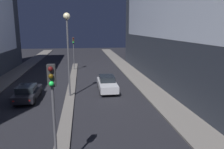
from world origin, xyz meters
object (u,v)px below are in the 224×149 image
(traffic_light_near, at_px, (53,96))
(car_right_lane, at_px, (107,84))
(traffic_light_mid, at_px, (73,46))
(street_lamp, at_px, (67,36))
(car_left_lane, at_px, (28,92))

(traffic_light_near, distance_m, car_right_lane, 13.90)
(traffic_light_mid, xyz_separation_m, car_right_lane, (3.75, -11.82, -2.95))
(car_right_lane, bearing_deg, traffic_light_near, -106.02)
(traffic_light_mid, bearing_deg, street_lamp, -90.00)
(traffic_light_near, height_order, street_lamp, street_lamp)
(street_lamp, distance_m, car_left_lane, 6.31)
(traffic_light_mid, height_order, street_lamp, street_lamp)
(car_left_lane, xyz_separation_m, car_right_lane, (7.50, 1.97, 0.05))
(traffic_light_near, bearing_deg, car_right_lane, 73.98)
(traffic_light_mid, height_order, car_right_lane, traffic_light_mid)
(car_left_lane, bearing_deg, traffic_light_near, -71.32)
(traffic_light_near, xyz_separation_m, traffic_light_mid, (0.00, 24.88, 0.00))
(car_left_lane, bearing_deg, traffic_light_mid, 74.80)
(traffic_light_near, height_order, traffic_light_mid, same)
(street_lamp, distance_m, car_right_lane, 6.46)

